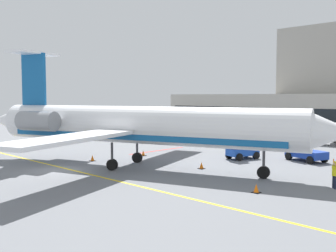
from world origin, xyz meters
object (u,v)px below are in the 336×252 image
baggage_tug (240,149)px  pushback_tractor (303,150)px  regional_jet (133,125)px  fuel_tank (322,132)px  marshaller (335,174)px

baggage_tug → pushback_tractor: bearing=35.8°
regional_jet → fuel_tank: (4.90, 26.13, -1.98)m
pushback_tractor → regional_jet: bearing=-123.7°
regional_jet → pushback_tractor: (8.68, 13.04, -2.55)m
pushback_tractor → fuel_tank: 13.64m
regional_jet → marshaller: 15.81m
baggage_tug → marshaller: (11.04, -5.74, -0.02)m
baggage_tug → marshaller: baggage_tug is taller
marshaller → fuel_tank: bearing=114.7°
baggage_tug → marshaller: size_ratio=1.71×
regional_jet → marshaller: (15.09, 3.96, -2.56)m
baggage_tug → fuel_tank: bearing=87.1°
regional_jet → fuel_tank: 26.65m
regional_jet → baggage_tug: (4.06, 9.70, -2.54)m
baggage_tug → fuel_tank: size_ratio=0.40×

